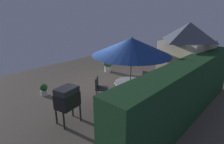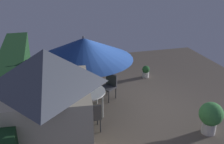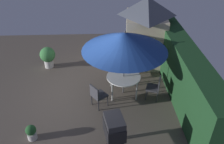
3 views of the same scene
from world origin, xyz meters
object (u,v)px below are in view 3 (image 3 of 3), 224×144
Objects in this scene: patio_table at (124,78)px; bbq_grill at (114,128)px; garden_shed at (145,31)px; chair_far_side at (155,87)px; potted_plant_by_shed at (31,132)px; patio_umbrella at (125,41)px; chair_near_shed at (97,94)px; chair_toward_hedge at (121,66)px; potted_plant_by_grill at (48,56)px.

patio_table is 1.04× the size of bbq_grill.
garden_shed is 3.31× the size of chair_far_side.
garden_shed is 6.18m from potted_plant_by_shed.
chair_far_side is 4.41m from potted_plant_by_shed.
patio_table is 2.44× the size of potted_plant_by_shed.
patio_umbrella is at bearing 125.87° from potted_plant_by_shed.
chair_near_shed and chair_toward_hedge have the same top height.
patio_umbrella is 1.96m from chair_toward_hedge.
garden_shed reaches higher than patio_umbrella.
chair_near_shed is at bearing -34.19° from garden_shed.
bbq_grill is 1.25× the size of potted_plant_by_grill.
potted_plant_by_grill is at bearing -85.43° from garden_shed.
bbq_grill is at bearing -18.11° from garden_shed.
potted_plant_by_grill reaches higher than chair_far_side.
chair_toward_hedge is 4.34m from potted_plant_by_shed.
garden_shed is at bearing 145.81° from chair_near_shed.
chair_near_shed is at bearing 125.24° from potted_plant_by_shed.
patio_umbrella reaches higher than bbq_grill.
patio_table reaches higher than potted_plant_by_shed.
bbq_grill is at bearing -10.52° from patio_umbrella.
bbq_grill reaches higher than chair_far_side.
garden_shed is 2.71m from patio_umbrella.
patio_umbrella reaches higher than chair_near_shed.
potted_plant_by_grill is (-2.76, -2.20, 0.04)m from chair_near_shed.
patio_umbrella is 3.26× the size of chair_toward_hedge.
patio_umbrella reaches higher than chair_far_side.
bbq_grill is 1.95m from chair_near_shed.
potted_plant_by_grill is at bearing -141.43° from chair_near_shed.
chair_toward_hedge is (-1.45, -1.12, 0.00)m from chair_far_side.
bbq_grill reaches higher than chair_near_shed.
garden_shed is 2.92m from chair_far_side.
patio_umbrella is at bearing 169.48° from bbq_grill.
chair_near_shed is at bearing -52.89° from patio_table.
patio_table is 3.64m from potted_plant_by_shed.
patio_umbrella is 4.08m from potted_plant_by_grill.
chair_far_side is at bearing 71.46° from patio_umbrella.
chair_far_side is 0.94× the size of potted_plant_by_grill.
potted_plant_by_shed is at bearing -42.20° from garden_shed.
potted_plant_by_shed is at bearing -54.13° from patio_umbrella.
chair_far_side is 1.76× the size of potted_plant_by_shed.
potted_plant_by_grill is (0.34, -4.30, -0.96)m from garden_shed.
garden_shed is 5.81× the size of potted_plant_by_shed.
chair_far_side is at bearing 144.09° from bbq_grill.
bbq_grill reaches higher than potted_plant_by_shed.
patio_table is at bearing 57.36° from potted_plant_by_grill.
chair_toward_hedge is 0.94× the size of potted_plant_by_grill.
chair_near_shed reaches higher than patio_table.
potted_plant_by_shed is at bearing -101.00° from bbq_grill.
garden_shed is at bearing 161.89° from bbq_grill.
garden_shed reaches higher than bbq_grill.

